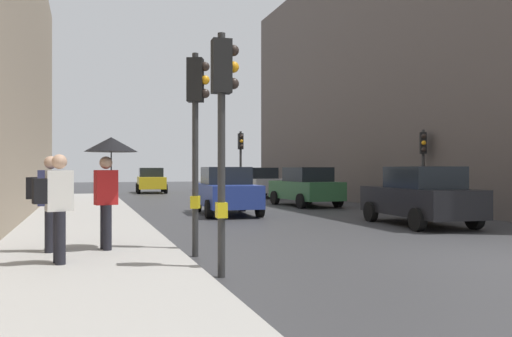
{
  "coord_description": "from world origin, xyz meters",
  "views": [
    {
      "loc": [
        -7.31,
        -7.57,
        1.69
      ],
      "look_at": [
        -1.93,
        8.61,
        1.7
      ],
      "focal_mm": 36.26,
      "sensor_mm": 36.0,
      "label": 1
    }
  ],
  "objects": [
    {
      "name": "pedestrian_with_black_backpack",
      "position": [
        -7.74,
        1.35,
        1.16
      ],
      "size": [
        0.64,
        0.4,
        1.77
      ],
      "color": "black",
      "rests_on": "sidewalk_kerb"
    },
    {
      "name": "car_yellow_taxi",
      "position": [
        -2.85,
        29.25,
        0.88
      ],
      "size": [
        2.22,
        4.3,
        1.76
      ],
      "color": "yellow",
      "rests_on": "ground"
    },
    {
      "name": "car_white_compact",
      "position": [
        2.43,
        27.64,
        0.88
      ],
      "size": [
        2.15,
        4.27,
        1.76
      ],
      "color": "silver",
      "rests_on": "ground"
    },
    {
      "name": "pedestrian_with_umbrella",
      "position": [
        -6.86,
        2.64,
        1.84
      ],
      "size": [
        1.0,
        1.0,
        2.14
      ],
      "color": "black",
      "rests_on": "sidewalk_kerb"
    },
    {
      "name": "ground_plane",
      "position": [
        0.0,
        0.0,
        0.0
      ],
      "size": [
        120.0,
        120.0,
        0.0
      ],
      "primitive_type": "plane",
      "color": "#38383A"
    },
    {
      "name": "building_facade_right",
      "position": [
        11.58,
        15.71,
        6.52
      ],
      "size": [
        12.0,
        28.45,
        13.05
      ],
      "primitive_type": "cube",
      "color": "#5B514C",
      "rests_on": "ground"
    },
    {
      "name": "car_green_estate",
      "position": [
        2.25,
        13.99,
        0.88
      ],
      "size": [
        2.24,
        4.31,
        1.76
      ],
      "color": "#2D6038",
      "rests_on": "ground"
    },
    {
      "name": "car_blue_van",
      "position": [
        -2.28,
        11.01,
        0.88
      ],
      "size": [
        2.24,
        4.31,
        1.76
      ],
      "color": "navy",
      "rests_on": "ground"
    },
    {
      "name": "traffic_light_far_median",
      "position": [
        0.48,
        18.4,
        2.52
      ],
      "size": [
        0.25,
        0.43,
        3.66
      ],
      "color": "#2D2D2D",
      "rests_on": "ground"
    },
    {
      "name": "pedestrian_with_grey_backpack",
      "position": [
        -7.94,
        2.69,
        1.16
      ],
      "size": [
        0.64,
        0.4,
        1.77
      ],
      "color": "black",
      "rests_on": "sidewalk_kerb"
    },
    {
      "name": "car_silver_hatchback",
      "position": [
        2.57,
        21.65,
        0.88
      ],
      "size": [
        2.13,
        4.26,
        1.76
      ],
      "color": "#BCBCC1",
      "rests_on": "ground"
    },
    {
      "name": "traffic_light_mid_street",
      "position": [
        5.27,
        9.51,
        2.22
      ],
      "size": [
        0.36,
        0.45,
        3.22
      ],
      "color": "#2D2D2D",
      "rests_on": "ground"
    },
    {
      "name": "traffic_light_near_right",
      "position": [
        -5.26,
        2.23,
        2.7
      ],
      "size": [
        0.45,
        0.34,
        3.92
      ],
      "color": "#2D2D2D",
      "rests_on": "ground"
    },
    {
      "name": "sidewalk_kerb",
      "position": [
        -7.3,
        6.0,
        0.08
      ],
      "size": [
        3.44,
        40.0,
        0.16
      ],
      "primitive_type": "cube",
      "color": "#A8A5A0",
      "rests_on": "ground"
    },
    {
      "name": "traffic_light_near_left",
      "position": [
        -5.26,
        0.23,
        2.63
      ],
      "size": [
        0.43,
        0.25,
        3.81
      ],
      "color": "#2D2D2D",
      "rests_on": "ground"
    },
    {
      "name": "car_dark_suv",
      "position": [
        2.23,
        5.52,
        0.88
      ],
      "size": [
        2.24,
        4.31,
        1.76
      ],
      "color": "black",
      "rests_on": "ground"
    }
  ]
}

